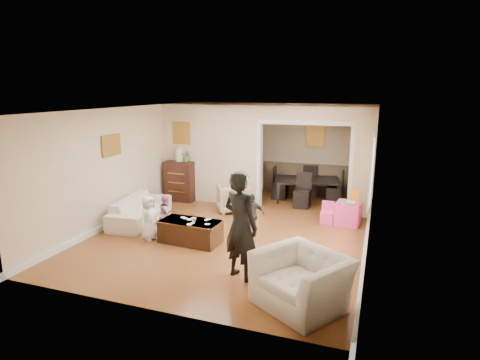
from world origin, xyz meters
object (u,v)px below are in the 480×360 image
at_px(coffee_cup, 194,220).
at_px(table_lamp, 179,155).
at_px(play_table, 348,213).
at_px(dining_table, 307,190).
at_px(adult_person, 240,225).
at_px(child_kneel_b, 167,214).
at_px(coffee_table, 191,231).
at_px(armchair_back, 233,198).
at_px(dresser, 180,181).
at_px(child_toddler, 252,215).
at_px(child_kneel_a, 149,218).
at_px(sofa, 140,209).
at_px(cyan_cup, 344,201).
at_px(armchair_front, 302,281).

bearing_deg(coffee_cup, table_lamp, 122.43).
xyz_separation_m(play_table, dining_table, (-1.23, 1.61, 0.05)).
distance_m(adult_person, child_kneel_b, 2.60).
xyz_separation_m(coffee_table, child_kneel_b, (-0.70, 0.30, 0.20)).
height_order(play_table, child_kneel_b, child_kneel_b).
bearing_deg(armchair_back, dresser, -44.81).
distance_m(dresser, coffee_table, 3.15).
height_order(table_lamp, coffee_cup, table_lamp).
bearing_deg(play_table, dining_table, 127.28).
xyz_separation_m(play_table, child_toddler, (-1.82, -1.41, 0.20)).
height_order(armchair_back, dining_table, armchair_back).
bearing_deg(child_kneel_a, child_toddler, -50.78).
relative_size(armchair_back, coffee_cup, 7.92).
relative_size(sofa, child_toddler, 2.17).
height_order(dresser, coffee_table, dresser).
relative_size(armchair_back, cyan_cup, 9.47).
bearing_deg(child_kneel_a, table_lamp, 29.36).
relative_size(child_kneel_a, child_toddler, 1.01).
bearing_deg(sofa, child_toddler, -98.19).
distance_m(armchair_front, coffee_table, 3.02).
height_order(sofa, child_toddler, child_toddler).
bearing_deg(dining_table, dresser, -175.74).
distance_m(sofa, coffee_table, 1.84).
height_order(armchair_back, dresser, dresser).
bearing_deg(dresser, table_lamp, 0.00).
relative_size(armchair_back, dresser, 0.69).
distance_m(armchair_front, coffee_cup, 2.91).
distance_m(play_table, dining_table, 2.02).
bearing_deg(coffee_cup, play_table, 38.56).
relative_size(dining_table, child_kneel_b, 2.05).
relative_size(armchair_front, dining_table, 0.68).
bearing_deg(play_table, armchair_front, -94.95).
bearing_deg(coffee_cup, coffee_table, 153.43).
xyz_separation_m(coffee_table, cyan_cup, (2.77, 2.11, 0.33)).
bearing_deg(cyan_cup, coffee_table, -142.73).
distance_m(dining_table, child_kneel_a, 4.65).
relative_size(sofa, dining_table, 1.13).
distance_m(dresser, child_kneel_b, 2.56).
relative_size(armchair_back, child_toddler, 0.84).
bearing_deg(cyan_cup, play_table, 26.57).
bearing_deg(table_lamp, coffee_table, -58.62).
distance_m(sofa, cyan_cup, 4.65).
bearing_deg(adult_person, dining_table, -68.90).
xyz_separation_m(cyan_cup, child_kneel_a, (-3.62, -2.26, -0.09)).
xyz_separation_m(sofa, dining_table, (3.32, 2.99, 0.02)).
height_order(armchair_front, child_kneel_a, child_kneel_a).
xyz_separation_m(armchair_back, cyan_cup, (2.71, -0.12, 0.20)).
height_order(dresser, coffee_cup, dresser).
bearing_deg(child_kneel_b, child_toddler, -91.70).
relative_size(armchair_back, table_lamp, 2.10).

